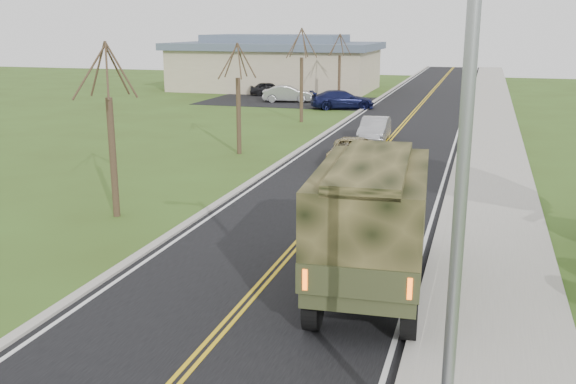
% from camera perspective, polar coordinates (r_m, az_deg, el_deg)
% --- Properties ---
extents(road, '(8.00, 120.00, 0.01)m').
position_cam_1_polar(road, '(49.81, 10.93, 6.75)').
color(road, black).
rests_on(road, ground).
extents(curb_right, '(0.30, 120.00, 0.12)m').
position_cam_1_polar(curb_right, '(49.54, 15.74, 6.50)').
color(curb_right, '#9E998E').
rests_on(curb_right, ground).
extents(sidewalk_right, '(3.20, 120.00, 0.10)m').
position_cam_1_polar(sidewalk_right, '(49.54, 17.77, 6.34)').
color(sidewalk_right, '#9E998E').
rests_on(sidewalk_right, ground).
extents(curb_left, '(0.30, 120.00, 0.10)m').
position_cam_1_polar(curb_left, '(50.41, 6.21, 7.07)').
color(curb_left, '#9E998E').
rests_on(curb_left, ground).
extents(street_light, '(1.65, 0.22, 8.00)m').
position_cam_1_polar(street_light, '(8.87, 14.50, 0.18)').
color(street_light, gray).
rests_on(street_light, ground).
extents(bare_tree_a, '(1.93, 2.26, 6.08)m').
position_cam_1_polar(bare_tree_a, '(23.01, -15.39, 4.20)').
color(bare_tree_a, '#38281C').
rests_on(bare_tree_a, ground).
extents(bare_tree_b, '(1.83, 2.14, 5.73)m').
position_cam_1_polar(bare_tree_b, '(33.66, -4.43, 7.56)').
color(bare_tree_b, '#38281C').
rests_on(bare_tree_b, ground).
extents(bare_tree_c, '(2.04, 2.39, 6.42)m').
position_cam_1_polar(bare_tree_c, '(44.96, 1.21, 9.75)').
color(bare_tree_c, '#38281C').
rests_on(bare_tree_c, ground).
extents(bare_tree_d, '(1.88, 2.20, 5.91)m').
position_cam_1_polar(bare_tree_d, '(56.58, 4.58, 10.47)').
color(bare_tree_d, '#38281C').
rests_on(bare_tree_d, ground).
extents(commercial_building, '(25.50, 21.50, 5.65)m').
position_cam_1_polar(commercial_building, '(68.55, -1.05, 11.34)').
color(commercial_building, tan).
rests_on(commercial_building, ground).
extents(military_truck, '(2.96, 7.24, 3.53)m').
position_cam_1_polar(military_truck, '(16.01, 7.59, -2.04)').
color(military_truck, black).
rests_on(military_truck, ground).
extents(suv_champagne, '(2.53, 4.70, 1.25)m').
position_cam_1_polar(suv_champagne, '(31.35, 5.66, 3.59)').
color(suv_champagne, '#A08F5A').
rests_on(suv_champagne, ground).
extents(sedan_silver, '(1.63, 4.31, 1.40)m').
position_cam_1_polar(sedan_silver, '(37.80, 7.69, 5.53)').
color(sedan_silver, '#A7A7AB').
rests_on(sedan_silver, ground).
extents(lot_car_dark, '(4.12, 2.77, 1.30)m').
position_cam_1_polar(lot_car_dark, '(62.66, -1.65, 9.16)').
color(lot_car_dark, black).
rests_on(lot_car_dark, ground).
extents(lot_car_silver, '(4.63, 2.47, 1.45)m').
position_cam_1_polar(lot_car_silver, '(57.12, -0.03, 8.72)').
color(lot_car_silver, '#A2A1A6').
rests_on(lot_car_silver, ground).
extents(lot_car_navy, '(5.56, 3.97, 1.49)m').
position_cam_1_polar(lot_car_navy, '(52.61, 4.84, 8.18)').
color(lot_car_navy, '#0F1237').
rests_on(lot_car_navy, ground).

